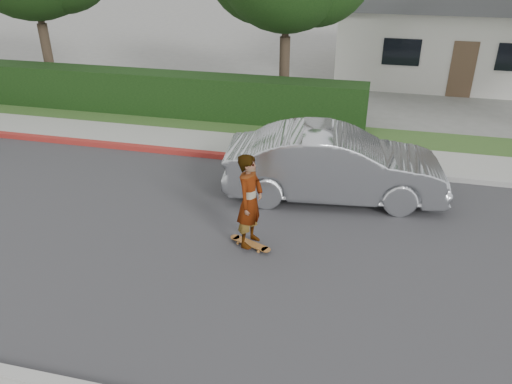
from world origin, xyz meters
TOP-DOWN VIEW (x-y plane):
  - ground at (0.00, 0.00)m, footprint 120.00×120.00m
  - road at (0.00, 0.00)m, footprint 60.00×8.00m
  - curb_near at (0.00, -4.10)m, footprint 60.00×0.20m
  - curb_far at (0.00, 4.10)m, footprint 60.00×0.20m
  - curb_red_section at (-5.00, 4.10)m, footprint 12.00×0.21m
  - sidewalk_far at (0.00, 5.00)m, footprint 60.00×1.60m
  - planting_strip at (0.00, 6.60)m, footprint 60.00×1.60m
  - hedge at (-3.00, 7.20)m, footprint 15.00×1.00m
  - house at (8.00, 16.00)m, footprint 10.60×8.60m
  - skateboard at (2.54, -0.05)m, footprint 0.96×0.54m
  - skateboarder at (2.54, -0.05)m, footprint 0.60×0.79m
  - car_silver at (3.92, 2.55)m, footprint 5.25×2.39m

SIDE VIEW (x-z plane):
  - ground at x=0.00m, z-range 0.00..0.00m
  - road at x=0.00m, z-range 0.00..0.01m
  - planting_strip at x=0.00m, z-range 0.00..0.10m
  - sidewalk_far at x=0.00m, z-range 0.00..0.12m
  - curb_near at x=0.00m, z-range 0.00..0.15m
  - curb_far at x=0.00m, z-range 0.00..0.15m
  - curb_red_section at x=-5.00m, z-range 0.00..0.15m
  - skateboard at x=2.54m, z-range 0.04..0.13m
  - hedge at x=-3.00m, z-range 0.00..1.50m
  - car_silver at x=3.92m, z-range 0.00..1.67m
  - skateboarder at x=2.54m, z-range 0.10..2.02m
  - house at x=8.00m, z-range -0.05..4.25m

